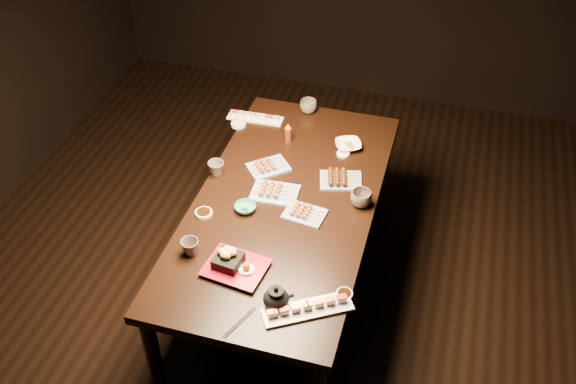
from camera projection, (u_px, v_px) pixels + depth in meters
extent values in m
plane|color=black|center=(263.00, 310.00, 3.68)|extent=(5.00, 5.00, 0.00)
cube|color=black|center=(285.00, 253.00, 3.51)|extent=(1.18, 1.92, 0.75)
imported|color=teal|center=(245.00, 208.00, 3.20)|extent=(0.13, 0.13, 0.03)
imported|color=#FFEBD0|center=(348.00, 145.00, 3.60)|extent=(0.19, 0.19, 0.04)
imported|color=brown|center=(190.00, 247.00, 2.96)|extent=(0.09, 0.09, 0.08)
imported|color=brown|center=(361.00, 199.00, 3.22)|extent=(0.13, 0.13, 0.08)
imported|color=brown|center=(216.00, 168.00, 3.41)|extent=(0.09, 0.09, 0.08)
imported|color=brown|center=(308.00, 106.00, 3.86)|extent=(0.10, 0.10, 0.08)
cylinder|color=#63210D|center=(288.00, 133.00, 3.62)|extent=(0.05, 0.05, 0.12)
cylinder|color=white|center=(204.00, 213.00, 3.19)|extent=(0.10, 0.10, 0.02)
cylinder|color=white|center=(343.00, 154.00, 3.56)|extent=(0.09, 0.09, 0.01)
cylinder|color=white|center=(344.00, 294.00, 2.79)|extent=(0.10, 0.10, 0.01)
cylinder|color=white|center=(238.00, 124.00, 3.78)|extent=(0.11, 0.11, 0.02)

